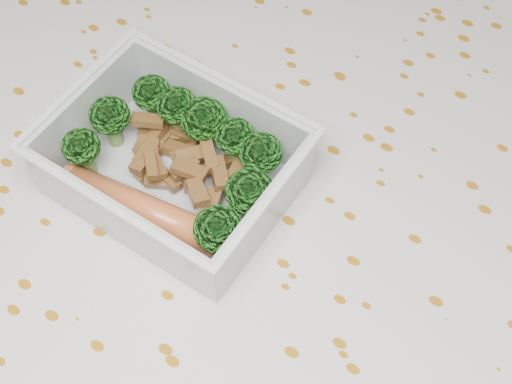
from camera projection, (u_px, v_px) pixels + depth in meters
The scene contains 6 objects.
dining_table at pixel (256, 256), 0.57m from camera, with size 1.40×0.90×0.75m.
tablecloth at pixel (256, 225), 0.53m from camera, with size 1.46×0.96×0.19m.
lunch_container at pixel (174, 170), 0.48m from camera, with size 0.16×0.13×0.06m.
broccoli_florets at pixel (194, 148), 0.48m from camera, with size 0.15×0.10×0.04m.
meat_pile at pixel (179, 160), 0.49m from camera, with size 0.10×0.06×0.03m.
sausage at pixel (148, 212), 0.47m from camera, with size 0.14×0.04×0.02m.
Camera 1 is at (0.14, -0.22, 1.18)m, focal length 50.00 mm.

